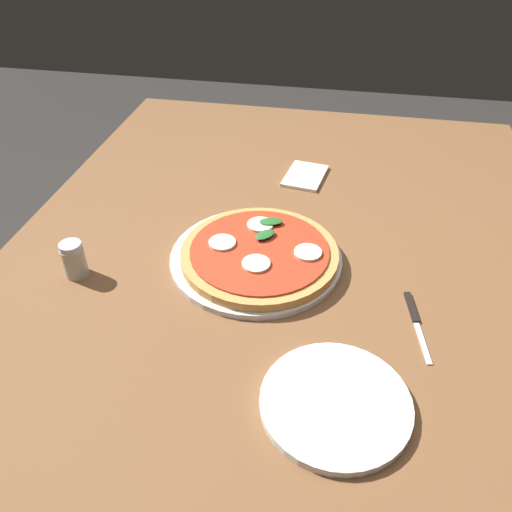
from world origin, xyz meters
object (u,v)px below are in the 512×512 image
Objects in this scene: knife at (415,317)px; dining_table at (286,272)px; pizza at (260,253)px; napkin at (305,176)px; plate_white at (335,403)px; serving_tray at (256,258)px; pepper_shaker at (74,260)px.

dining_table is at bearing -127.11° from knife.
pizza is 2.36× the size of napkin.
plate_white is at bearing 28.73° from pizza.
dining_table is 4.55× the size of pizza.
knife is (0.11, 0.30, -0.00)m from serving_tray.
serving_tray is (0.08, -0.05, 0.10)m from dining_table.
pizza reaches higher than napkin.
plate_white is at bearing 29.41° from serving_tray.
napkin is at bearing 170.52° from serving_tray.
napkin is (-0.27, 0.01, 0.09)m from dining_table.
pizza is (0.09, -0.04, 0.11)m from dining_table.
pizza is at bearing -151.27° from plate_white.
plate_white is 0.24m from knife.
pizza is 0.36m from napkin.
serving_tray is 0.34m from pepper_shaker.
pepper_shaker reaches higher than pizza.
serving_tray is at bearing -9.48° from napkin.
knife is 2.26× the size of pepper_shaker.
pizza is at bearing 52.84° from serving_tray.
pepper_shaker is (0.10, -0.33, 0.01)m from pizza.
pizza is (0.01, 0.01, 0.02)m from serving_tray.
pizza is 1.39× the size of plate_white.
napkin is 1.78× the size of pepper_shaker.
napkin is 0.79× the size of knife.
serving_tray is 0.02m from pizza.
serving_tray is 2.60× the size of napkin.
dining_table is at bearing 116.28° from pepper_shaker.
pizza is 0.31m from knife.
serving_tray is at bearing -109.72° from knife.
pepper_shaker is (0.11, -0.33, 0.03)m from serving_tray.
plate_white is at bearing 10.17° from napkin.
pepper_shaker is at bearing -40.20° from napkin.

